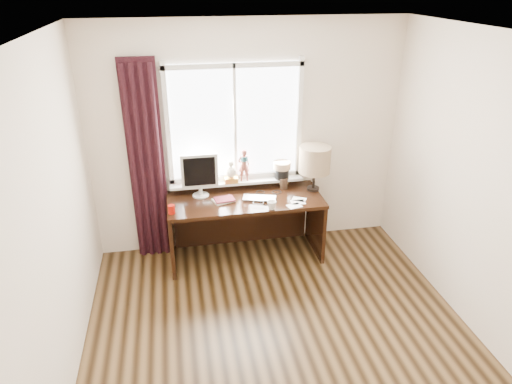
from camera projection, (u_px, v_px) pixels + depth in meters
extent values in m
cube|color=brown|center=(289.00, 358.00, 3.90)|extent=(3.50, 4.00, 0.00)
cube|color=white|center=(302.00, 41.00, 2.79)|extent=(3.50, 4.00, 0.00)
cube|color=beige|center=(248.00, 139.00, 5.12)|extent=(3.50, 0.00, 2.60)
cube|color=beige|center=(41.00, 250.00, 3.05)|extent=(0.00, 4.00, 2.60)
cube|color=beige|center=(506.00, 206.00, 3.63)|extent=(0.00, 4.00, 2.60)
imported|color=silver|center=(260.00, 198.00, 4.98)|extent=(0.41, 0.32, 0.03)
imported|color=white|center=(272.00, 205.00, 4.76)|extent=(0.13, 0.13, 0.10)
cylinder|color=#8C0B02|center=(172.00, 209.00, 4.67)|extent=(0.07, 0.07, 0.09)
cube|color=white|center=(235.00, 123.00, 4.99)|extent=(1.40, 0.02, 1.30)
cube|color=silver|center=(236.00, 177.00, 5.24)|extent=(1.50, 0.05, 0.05)
cube|color=silver|center=(234.00, 65.00, 4.70)|extent=(1.50, 0.05, 0.05)
cube|color=silver|center=(168.00, 128.00, 4.85)|extent=(0.05, 0.05, 1.40)
cube|color=silver|center=(299.00, 120.00, 5.09)|extent=(0.05, 0.05, 1.40)
cube|color=silver|center=(235.00, 124.00, 4.97)|extent=(0.03, 0.05, 1.30)
cube|color=silver|center=(237.00, 181.00, 5.21)|extent=(1.52, 0.18, 0.03)
cylinder|color=#400A09|center=(191.00, 175.00, 5.06)|extent=(0.13, 0.13, 0.23)
cube|color=gold|center=(231.00, 180.00, 5.15)|extent=(0.15, 0.12, 0.06)
sphere|color=beige|center=(231.00, 172.00, 5.11)|extent=(0.13, 0.13, 0.13)
sphere|color=beige|center=(231.00, 163.00, 5.07)|extent=(0.07, 0.07, 0.07)
imported|color=brown|center=(244.00, 165.00, 5.12)|extent=(0.14, 0.09, 0.38)
cylinder|color=#1E4C51|center=(244.00, 159.00, 5.08)|extent=(0.09, 0.09, 0.05)
cylinder|color=black|center=(282.00, 173.00, 5.24)|extent=(0.16, 0.16, 0.12)
cylinder|color=#8C6B4C|center=(282.00, 165.00, 5.19)|extent=(0.20, 0.20, 0.08)
cube|color=black|center=(147.00, 163.00, 4.93)|extent=(0.38, 0.05, 2.25)
cylinder|color=black|center=(134.00, 168.00, 4.89)|extent=(0.06, 0.06, 2.20)
cylinder|color=black|center=(142.00, 167.00, 4.91)|extent=(0.06, 0.06, 2.20)
cylinder|color=black|center=(151.00, 166.00, 4.92)|extent=(0.06, 0.06, 2.20)
cylinder|color=black|center=(159.00, 166.00, 4.94)|extent=(0.06, 0.06, 2.20)
cube|color=black|center=(245.00, 200.00, 5.02)|extent=(1.70, 0.70, 0.04)
cube|color=black|center=(172.00, 236.00, 5.04)|extent=(0.04, 0.64, 0.71)
cube|color=black|center=(316.00, 223.00, 5.32)|extent=(0.04, 0.64, 0.71)
cube|color=black|center=(241.00, 216.00, 5.48)|extent=(1.60, 0.03, 0.71)
cylinder|color=beige|center=(201.00, 195.00, 5.06)|extent=(0.18, 0.18, 0.01)
cylinder|color=beige|center=(201.00, 191.00, 5.04)|extent=(0.04, 0.04, 0.10)
cube|color=beige|center=(199.00, 171.00, 4.94)|extent=(0.40, 0.04, 0.38)
cube|color=black|center=(200.00, 172.00, 4.92)|extent=(0.34, 0.01, 0.32)
cube|color=beige|center=(223.00, 200.00, 4.95)|extent=(0.26, 0.22, 0.02)
cube|color=#59141F|center=(224.00, 199.00, 4.93)|extent=(0.23, 0.18, 0.01)
cylinder|color=black|center=(284.00, 184.00, 5.22)|extent=(0.09, 0.09, 0.12)
cylinder|color=black|center=(282.00, 179.00, 5.21)|extent=(0.01, 0.01, 0.22)
cylinder|color=black|center=(285.00, 181.00, 5.20)|extent=(0.01, 0.01, 0.19)
cylinder|color=black|center=(284.00, 178.00, 5.21)|extent=(0.01, 0.01, 0.25)
cylinder|color=black|center=(285.00, 181.00, 5.22)|extent=(0.01, 0.01, 0.17)
cube|color=gold|center=(284.00, 179.00, 5.32)|extent=(0.10, 0.02, 0.13)
cube|color=#996633|center=(284.00, 180.00, 5.31)|extent=(0.08, 0.01, 0.10)
cylinder|color=black|center=(313.00, 189.00, 5.21)|extent=(0.14, 0.14, 0.03)
cylinder|color=black|center=(314.00, 179.00, 5.15)|extent=(0.03, 0.03, 0.22)
cylinder|color=tan|center=(315.00, 160.00, 5.05)|extent=(0.35, 0.35, 0.30)
cube|color=white|center=(298.00, 202.00, 4.92)|extent=(0.15, 0.11, 0.00)
cube|color=white|center=(299.00, 199.00, 4.98)|extent=(0.18, 0.17, 0.00)
cube|color=white|center=(294.00, 206.00, 4.84)|extent=(0.17, 0.14, 0.00)
torus|color=black|center=(266.00, 202.00, 4.91)|extent=(0.18, 0.18, 0.01)
torus|color=black|center=(277.00, 192.00, 5.14)|extent=(0.14, 0.14, 0.01)
torus|color=black|center=(260.00, 192.00, 5.14)|extent=(0.13, 0.13, 0.01)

